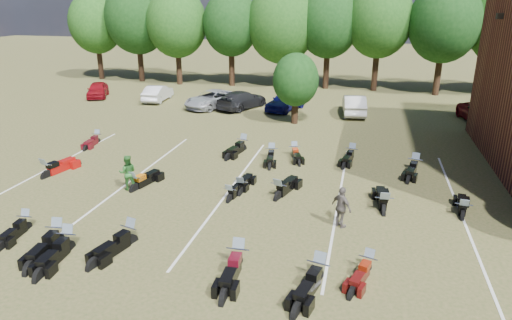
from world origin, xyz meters
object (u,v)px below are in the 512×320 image
(person_green, at_px, (128,173))
(motorcycle_3, at_px, (130,244))
(car_0, at_px, (98,90))
(person_grey, at_px, (342,207))
(motorcycle_14, at_px, (98,143))
(motorcycle_0, at_px, (27,229))
(car_4, at_px, (286,101))
(motorcycle_7, at_px, (48,177))

(person_green, relative_size, motorcycle_3, 0.69)
(car_0, distance_m, person_grey, 30.21)
(car_0, relative_size, motorcycle_14, 1.94)
(motorcycle_0, bearing_deg, motorcycle_14, 102.22)
(car_0, relative_size, person_green, 2.37)
(person_grey, xyz_separation_m, motorcycle_0, (-11.71, -3.10, -0.83))
(car_4, distance_m, person_grey, 19.67)
(person_grey, bearing_deg, motorcycle_14, 15.61)
(car_4, relative_size, person_green, 2.64)
(car_4, bearing_deg, motorcycle_0, -87.22)
(car_4, distance_m, motorcycle_7, 19.27)
(motorcycle_7, relative_size, motorcycle_14, 1.25)
(motorcycle_3, bearing_deg, motorcycle_0, -166.55)
(car_4, distance_m, motorcycle_0, 22.82)
(person_grey, distance_m, motorcycle_7, 14.65)
(car_4, bearing_deg, motorcycle_14, -112.17)
(person_green, bearing_deg, person_grey, 148.76)
(person_grey, bearing_deg, motorcycle_3, 64.97)
(motorcycle_7, bearing_deg, person_grey, -174.74)
(person_grey, bearing_deg, car_4, -31.71)
(motorcycle_0, bearing_deg, motorcycle_3, -6.60)
(car_4, relative_size, motorcycle_14, 2.17)
(motorcycle_0, distance_m, motorcycle_3, 4.40)
(car_0, height_order, motorcycle_3, car_0)
(car_0, bearing_deg, motorcycle_3, -79.68)
(car_4, xyz_separation_m, person_green, (-4.24, -17.46, 0.08))
(motorcycle_7, bearing_deg, car_4, -105.27)
(car_0, xyz_separation_m, car_4, (17.26, -0.92, 0.08))
(car_4, relative_size, motorcycle_3, 1.81)
(car_4, xyz_separation_m, motorcycle_14, (-9.71, -11.34, -0.75))
(person_grey, xyz_separation_m, motorcycle_7, (-14.51, 1.82, -0.83))
(person_grey, distance_m, motorcycle_0, 12.14)
(car_0, xyz_separation_m, motorcycle_14, (7.55, -12.26, -0.67))
(motorcycle_0, height_order, motorcycle_3, motorcycle_3)
(car_4, xyz_separation_m, motorcycle_3, (-1.74, -21.99, -0.75))
(car_4, bearing_deg, car_0, -164.65)
(motorcycle_3, relative_size, motorcycle_7, 0.96)
(car_4, height_order, motorcycle_0, car_4)
(person_grey, relative_size, motorcycle_7, 0.66)
(car_4, relative_size, motorcycle_0, 2.14)
(car_0, relative_size, person_grey, 2.36)
(motorcycle_3, bearing_deg, person_grey, 36.86)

